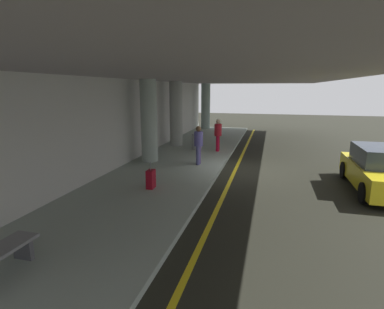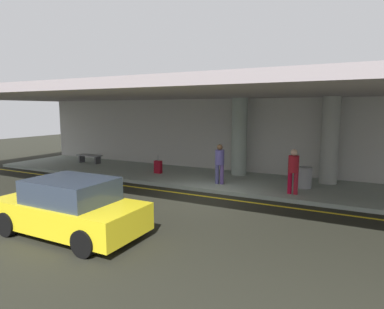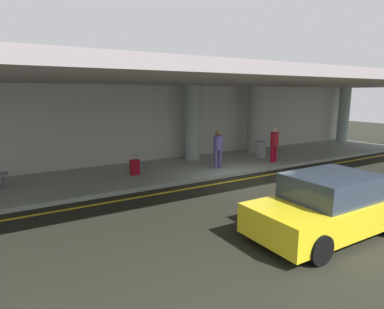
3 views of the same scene
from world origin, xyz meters
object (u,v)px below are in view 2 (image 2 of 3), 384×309
object	(u,v)px
suitcase_upright_primary	(158,167)
trash_bin_steel	(304,177)
traveler_with_luggage	(293,168)
person_waiting_for_ride	(220,161)
car_yellow_taxi	(70,208)
support_column_left_mid	(330,140)
bench_metal	(90,157)
support_column_far_left	(239,137)

from	to	relation	value
suitcase_upright_primary	trash_bin_steel	world-z (taller)	suitcase_upright_primary
traveler_with_luggage	person_waiting_for_ride	bearing A→B (deg)	13.92
car_yellow_taxi	support_column_left_mid	bearing A→B (deg)	60.73
suitcase_upright_primary	bench_metal	world-z (taller)	suitcase_upright_primary
traveler_with_luggage	support_column_far_left	bearing A→B (deg)	-21.06
support_column_far_left	support_column_left_mid	xyz separation A→B (m)	(4.00, 0.00, 0.00)
car_yellow_taxi	person_waiting_for_ride	world-z (taller)	person_waiting_for_ride
car_yellow_taxi	traveler_with_luggage	bearing A→B (deg)	56.88
support_column_far_left	person_waiting_for_ride	xyz separation A→B (m)	(-0.05, -2.29, -0.86)
car_yellow_taxi	support_column_far_left	bearing A→B (deg)	82.73
bench_metal	person_waiting_for_ride	bearing A→B (deg)	-9.82
person_waiting_for_ride	bench_metal	distance (m)	8.97
support_column_left_mid	bench_metal	xyz separation A→B (m)	(-12.87, -0.77, -1.47)
traveler_with_luggage	trash_bin_steel	xyz separation A→B (m)	(0.23, 1.20, -0.54)
support_column_left_mid	person_waiting_for_ride	distance (m)	4.73
bench_metal	trash_bin_steel	distance (m)	12.13
support_column_left_mid	person_waiting_for_ride	bearing A→B (deg)	-150.50
suitcase_upright_primary	bench_metal	xyz separation A→B (m)	(-5.25, 0.76, 0.04)
support_column_far_left	car_yellow_taxi	bearing A→B (deg)	-99.56
trash_bin_steel	support_column_left_mid	bearing A→B (deg)	61.75
support_column_left_mid	car_yellow_taxi	bearing A→B (deg)	-121.56
support_column_far_left	trash_bin_steel	distance (m)	3.80
support_column_far_left	suitcase_upright_primary	bearing A→B (deg)	-157.14
support_column_left_mid	traveler_with_luggage	distance (m)	2.92
support_column_far_left	traveler_with_luggage	distance (m)	4.08
traveler_with_luggage	person_waiting_for_ride	world-z (taller)	same
support_column_far_left	support_column_left_mid	size ratio (longest dim) A/B	1.00
car_yellow_taxi	trash_bin_steel	xyz separation A→B (m)	(4.76, 7.56, -0.14)
support_column_left_mid	traveler_with_luggage	bearing A→B (deg)	-110.73
car_yellow_taxi	traveler_with_luggage	distance (m)	7.82
car_yellow_taxi	trash_bin_steel	world-z (taller)	car_yellow_taxi
traveler_with_luggage	bench_metal	world-z (taller)	traveler_with_luggage
car_yellow_taxi	person_waiting_for_ride	xyz separation A→B (m)	(1.46, 6.68, 0.40)
support_column_far_left	person_waiting_for_ride	distance (m)	2.45
support_column_left_mid	person_waiting_for_ride	size ratio (longest dim) A/B	2.17
person_waiting_for_ride	suitcase_upright_primary	world-z (taller)	person_waiting_for_ride
traveler_with_luggage	support_column_left_mid	bearing A→B (deg)	-90.88
support_column_far_left	traveler_with_luggage	bearing A→B (deg)	-40.91
car_yellow_taxi	trash_bin_steel	bearing A→B (deg)	60.14
support_column_far_left	car_yellow_taxi	size ratio (longest dim) A/B	0.89
person_waiting_for_ride	traveler_with_luggage	bearing A→B (deg)	-176.13
traveler_with_luggage	suitcase_upright_primary	xyz separation A→B (m)	(-6.63, 1.08, -0.65)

